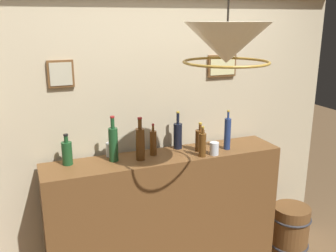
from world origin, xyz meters
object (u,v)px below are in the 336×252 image
object	(u,v)px
glass_tumbler_highball	(214,149)
pendant_lamp	(227,44)
liquor_bottle_vodka	(140,143)
liquor_bottle_tequila	(227,133)
wooden_barrel	(290,230)
glass_tumbler_rocks	(111,150)
liquor_bottle_vermouth	(153,143)
liquor_bottle_port	(178,135)
liquor_bottle_mezcal	(113,143)
liquor_bottle_scotch	(67,153)
liquor_bottle_whiskey	(202,145)
liquor_bottle_sherry	(200,140)

from	to	relation	value
glass_tumbler_highball	pendant_lamp	distance (m)	0.98
liquor_bottle_vodka	glass_tumbler_highball	size ratio (longest dim) A/B	3.27
liquor_bottle_tequila	wooden_barrel	xyz separation A→B (m)	(0.67, -0.07, -0.99)
glass_tumbler_rocks	wooden_barrel	distance (m)	1.84
liquor_bottle_vodka	liquor_bottle_vermouth	bearing A→B (deg)	27.12
liquor_bottle_port	glass_tumbler_highball	xyz separation A→B (m)	(0.20, -0.24, -0.06)
liquor_bottle_mezcal	liquor_bottle_vermouth	distance (m)	0.32
glass_tumbler_highball	pendant_lamp	size ratio (longest dim) A/B	0.19
liquor_bottle_vodka	liquor_bottle_tequila	xyz separation A→B (m)	(0.73, -0.03, 0.00)
liquor_bottle_mezcal	liquor_bottle_vermouth	world-z (taller)	liquor_bottle_mezcal
liquor_bottle_port	glass_tumbler_rocks	distance (m)	0.55
glass_tumbler_rocks	liquor_bottle_vodka	bearing A→B (deg)	-40.64
liquor_bottle_scotch	liquor_bottle_vodka	bearing A→B (deg)	-11.29
liquor_bottle_whiskey	liquor_bottle_scotch	bearing A→B (deg)	168.06
liquor_bottle_sherry	liquor_bottle_scotch	world-z (taller)	liquor_bottle_sherry
liquor_bottle_whiskey	liquor_bottle_vermouth	bearing A→B (deg)	153.66
liquor_bottle_mezcal	pendant_lamp	distance (m)	1.12
liquor_bottle_scotch	pendant_lamp	size ratio (longest dim) A/B	0.45
liquor_bottle_vodka	liquor_bottle_port	size ratio (longest dim) A/B	1.06
liquor_bottle_mezcal	liquor_bottle_sherry	distance (m)	0.69
liquor_bottle_whiskey	liquor_bottle_tequila	distance (m)	0.28
liquor_bottle_vodka	liquor_bottle_sherry	bearing A→B (deg)	1.71
liquor_bottle_vermouth	glass_tumbler_rocks	size ratio (longest dim) A/B	2.41
pendant_lamp	wooden_barrel	world-z (taller)	pendant_lamp
glass_tumbler_rocks	liquor_bottle_vermouth	bearing A→B (deg)	-17.29
liquor_bottle_vermouth	liquor_bottle_tequila	distance (m)	0.61
liquor_bottle_vermouth	liquor_bottle_port	distance (m)	0.25
liquor_bottle_port	glass_tumbler_rocks	size ratio (longest dim) A/B	2.97
glass_tumbler_highball	pendant_lamp	world-z (taller)	pendant_lamp
liquor_bottle_vermouth	liquor_bottle_scotch	xyz separation A→B (m)	(-0.64, 0.04, -0.01)
liquor_bottle_whiskey	pendant_lamp	distance (m)	0.93
liquor_bottle_tequila	wooden_barrel	distance (m)	1.20
liquor_bottle_whiskey	pendant_lamp	size ratio (longest dim) A/B	0.46
liquor_bottle_port	pendant_lamp	xyz separation A→B (m)	(-0.00, -0.72, 0.77)
liquor_bottle_port	glass_tumbler_highball	bearing A→B (deg)	-49.89
liquor_bottle_whiskey	liquor_bottle_tequila	world-z (taller)	liquor_bottle_tequila
liquor_bottle_scotch	glass_tumbler_highball	world-z (taller)	liquor_bottle_scotch
liquor_bottle_sherry	pendant_lamp	bearing A→B (deg)	-103.37
liquor_bottle_vermouth	wooden_barrel	world-z (taller)	liquor_bottle_vermouth
liquor_bottle_whiskey	wooden_barrel	bearing A→B (deg)	0.50
liquor_bottle_whiskey	liquor_bottle_sherry	bearing A→B (deg)	72.57
wooden_barrel	pendant_lamp	bearing A→B (deg)	-154.66
liquor_bottle_sherry	wooden_barrel	bearing A→B (deg)	-7.09
liquor_bottle_tequila	liquor_bottle_scotch	size ratio (longest dim) A/B	1.41
liquor_bottle_vodka	pendant_lamp	world-z (taller)	pendant_lamp
liquor_bottle_vermouth	liquor_bottle_whiskey	size ratio (longest dim) A/B	1.05
liquor_bottle_whiskey	pendant_lamp	xyz separation A→B (m)	(-0.11, -0.48, 0.78)
liquor_bottle_whiskey	pendant_lamp	bearing A→B (deg)	-102.34
liquor_bottle_port	glass_tumbler_rocks	world-z (taller)	liquor_bottle_port
liquor_bottle_tequila	liquor_bottle_vermouth	bearing A→B (deg)	171.54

